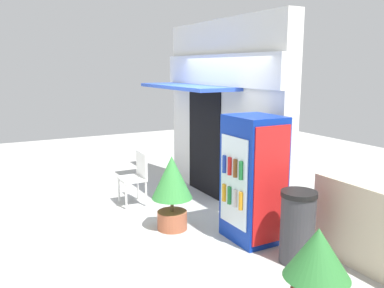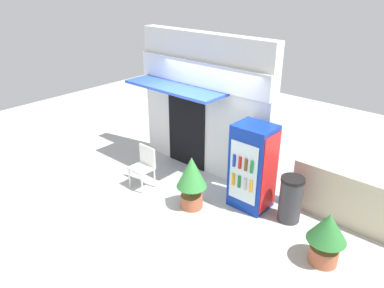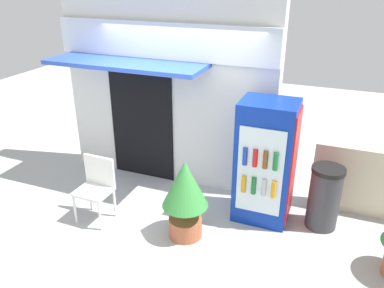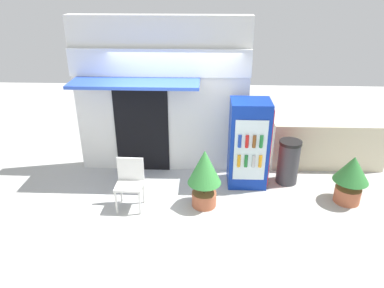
# 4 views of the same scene
# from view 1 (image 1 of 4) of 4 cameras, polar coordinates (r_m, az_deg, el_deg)

# --- Properties ---
(ground) EXTENTS (16.00, 16.00, 0.00)m
(ground) POSITION_cam_1_polar(r_m,az_deg,el_deg) (6.66, -4.40, -9.92)
(ground) COLOR #B2B2AD
(storefront_building) EXTENTS (3.46, 1.06, 3.14)m
(storefront_building) POSITION_cam_1_polar(r_m,az_deg,el_deg) (7.19, 4.21, 4.78)
(storefront_building) COLOR silver
(storefront_building) RESTS_ON ground
(drink_cooler) EXTENTS (0.76, 0.68, 1.72)m
(drink_cooler) POSITION_cam_1_polar(r_m,az_deg,el_deg) (5.58, 8.57, -4.86)
(drink_cooler) COLOR #0C2D9E
(drink_cooler) RESTS_ON ground
(plastic_chair) EXTENTS (0.48, 0.42, 0.91)m
(plastic_chair) POSITION_cam_1_polar(r_m,az_deg,el_deg) (7.09, -7.81, -4.18)
(plastic_chair) COLOR silver
(plastic_chair) RESTS_ON ground
(potted_plant_near_shop) EXTENTS (0.59, 0.59, 1.10)m
(potted_plant_near_shop) POSITION_cam_1_polar(r_m,az_deg,el_deg) (5.91, -2.83, -5.84)
(potted_plant_near_shop) COLOR #AD5B3D
(potted_plant_near_shop) RESTS_ON ground
(potted_plant_curbside) EXTENTS (0.62, 0.62, 0.92)m
(potted_plant_curbside) POSITION_cam_1_polar(r_m,az_deg,el_deg) (4.07, 17.09, -16.08)
(potted_plant_curbside) COLOR #AD5B3D
(potted_plant_curbside) RESTS_ON ground
(trash_bin) EXTENTS (0.44, 0.44, 0.90)m
(trash_bin) POSITION_cam_1_polar(r_m,az_deg,el_deg) (5.17, 14.57, -11.18)
(trash_bin) COLOR #38383D
(trash_bin) RESTS_ON ground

